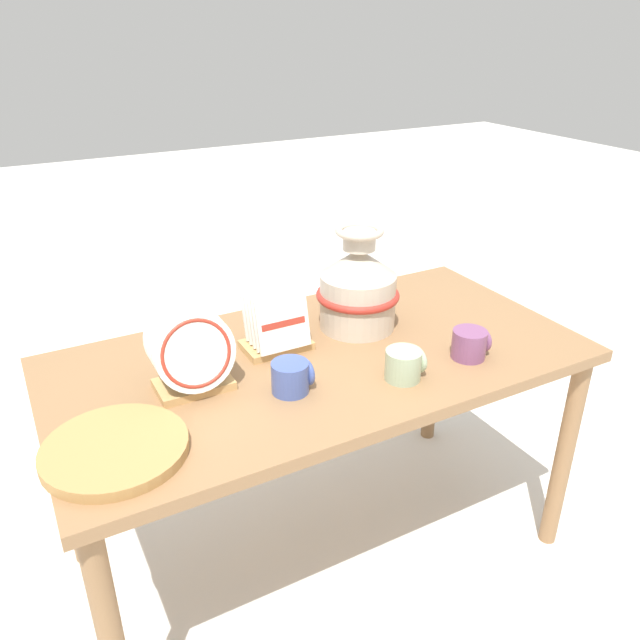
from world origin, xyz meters
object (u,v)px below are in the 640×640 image
at_px(ceramic_vase, 358,286).
at_px(wicker_charger_stack, 115,449).
at_px(dish_rack_square_plates, 276,327).
at_px(mug_sage_glaze, 405,364).
at_px(mug_plum_glaze, 470,344).
at_px(dish_rack_round_plates, 191,355).
at_px(mug_cobalt_glaze, 292,377).

height_order(ceramic_vase, wicker_charger_stack, ceramic_vase).
xyz_separation_m(dish_rack_square_plates, wicker_charger_stack, (-0.52, -0.28, -0.05)).
bearing_deg(mug_sage_glaze, wicker_charger_stack, 177.03).
bearing_deg(wicker_charger_stack, mug_plum_glaze, -1.88).
relative_size(dish_rack_round_plates, mug_sage_glaze, 2.15).
xyz_separation_m(dish_rack_square_plates, mug_plum_glaze, (0.46, -0.31, -0.03)).
bearing_deg(dish_rack_square_plates, mug_sage_glaze, -53.72).
bearing_deg(ceramic_vase, dish_rack_round_plates, -168.87).
distance_m(ceramic_vase, mug_plum_glaze, 0.38).
bearing_deg(mug_plum_glaze, wicker_charger_stack, 178.12).
distance_m(dish_rack_square_plates, mug_plum_glaze, 0.55).
bearing_deg(mug_plum_glaze, mug_cobalt_glaze, 171.32).
relative_size(dish_rack_square_plates, mug_sage_glaze, 1.82).
relative_size(mug_plum_glaze, mug_sage_glaze, 1.00).
distance_m(mug_plum_glaze, mug_sage_glaze, 0.23).
bearing_deg(ceramic_vase, mug_sage_glaze, -99.12).
bearing_deg(mug_cobalt_glaze, ceramic_vase, 34.87).
relative_size(dish_rack_round_plates, wicker_charger_stack, 0.71).
distance_m(ceramic_vase, wicker_charger_stack, 0.86).
distance_m(dish_rack_round_plates, dish_rack_square_plates, 0.30).
bearing_deg(ceramic_vase, wicker_charger_stack, -160.32).
bearing_deg(mug_cobalt_glaze, mug_plum_glaze, -8.68).
bearing_deg(mug_plum_glaze, dish_rack_round_plates, 164.30).
height_order(mug_sage_glaze, mug_cobalt_glaze, same).
relative_size(dish_rack_round_plates, mug_cobalt_glaze, 2.15).
distance_m(wicker_charger_stack, mug_plum_glaze, 0.98).
height_order(dish_rack_round_plates, dish_rack_square_plates, dish_rack_round_plates).
relative_size(ceramic_vase, dish_rack_round_plates, 1.40).
bearing_deg(mug_cobalt_glaze, wicker_charger_stack, -174.08).
bearing_deg(mug_cobalt_glaze, dish_rack_round_plates, 149.58).
xyz_separation_m(dish_rack_round_plates, dish_rack_square_plates, (0.28, 0.10, -0.03)).
xyz_separation_m(ceramic_vase, dish_rack_round_plates, (-0.56, -0.11, -0.03)).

